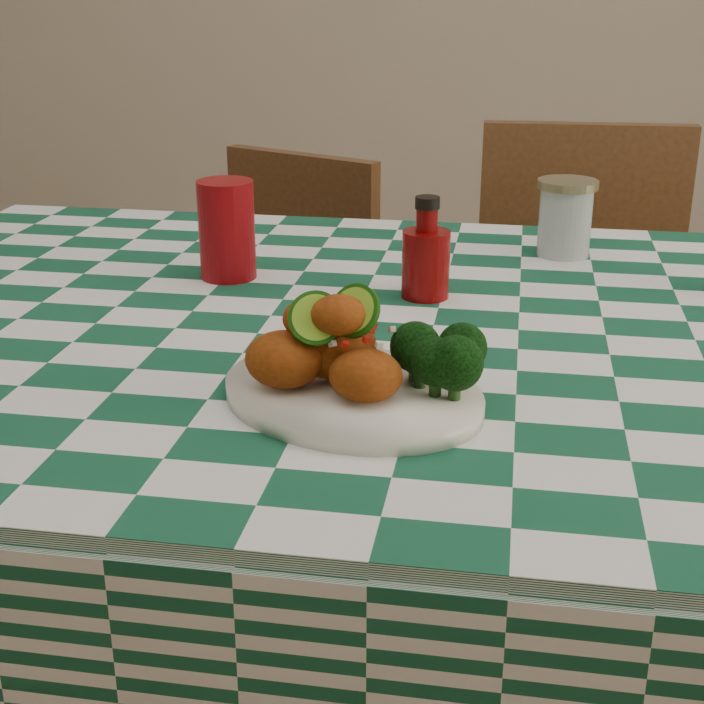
% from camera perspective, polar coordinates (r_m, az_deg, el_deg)
% --- Properties ---
extents(dining_table, '(1.66, 1.06, 0.79)m').
position_cam_1_polar(dining_table, '(1.38, 4.27, -13.90)').
color(dining_table, '#144F35').
rests_on(dining_table, ground).
extents(plate, '(0.34, 0.31, 0.02)m').
position_cam_1_polar(plate, '(0.98, -0.00, -2.50)').
color(plate, white).
rests_on(plate, dining_table).
extents(fried_chicken_pile, '(0.15, 0.11, 0.10)m').
position_cam_1_polar(fried_chicken_pile, '(0.96, -0.67, 0.63)').
color(fried_chicken_pile, '#973C0E').
rests_on(fried_chicken_pile, plate).
extents(broccoli_side, '(0.08, 0.08, 0.06)m').
position_cam_1_polar(broccoli_side, '(0.97, 5.09, -0.42)').
color(broccoli_side, black).
rests_on(broccoli_side, plate).
extents(red_tumbler, '(0.09, 0.09, 0.14)m').
position_cam_1_polar(red_tumbler, '(1.38, -7.30, 7.07)').
color(red_tumbler, maroon).
rests_on(red_tumbler, dining_table).
extents(ketchup_bottle, '(0.07, 0.07, 0.13)m').
position_cam_1_polar(ketchup_bottle, '(1.29, 4.34, 6.07)').
color(ketchup_bottle, '#680505').
rests_on(ketchup_bottle, dining_table).
extents(mason_jar, '(0.12, 0.12, 0.11)m').
position_cam_1_polar(mason_jar, '(1.51, 12.30, 7.62)').
color(mason_jar, '#B2BCBA').
rests_on(mason_jar, dining_table).
extents(wooden_chair_left, '(0.51, 0.52, 0.83)m').
position_cam_1_polar(wooden_chair_left, '(2.09, -5.59, -0.50)').
color(wooden_chair_left, '#472814').
rests_on(wooden_chair_left, ground).
extents(wooden_chair_right, '(0.43, 0.45, 0.91)m').
position_cam_1_polar(wooden_chair_right, '(1.96, 13.09, -1.24)').
color(wooden_chair_right, '#472814').
rests_on(wooden_chair_right, ground).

